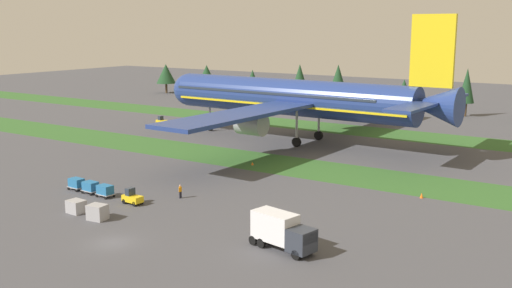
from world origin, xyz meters
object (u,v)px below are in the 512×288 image
object	(u,v)px
baggage_tug	(132,197)
catering_truck	(282,231)
cargo_dolly_second	(90,186)
ground_crew_marshaller	(180,191)
taxiway_marker_1	(422,195)
uld_container_0	(76,207)
cargo_dolly_lead	(105,190)
uld_container_2	(98,212)
airliner	(297,98)
uld_container_1	(97,212)
cargo_dolly_third	(76,183)
taxiway_marker_0	(252,163)
pushback_tractor	(162,121)

from	to	relation	value
baggage_tug	catering_truck	size ratio (longest dim) A/B	0.37
cargo_dolly_second	catering_truck	world-z (taller)	catering_truck
ground_crew_marshaller	taxiway_marker_1	size ratio (longest dim) A/B	2.52
ground_crew_marshaller	uld_container_0	xyz separation A→B (m)	(-6.12, -11.34, -0.19)
cargo_dolly_second	ground_crew_marshaller	xyz separation A→B (m)	(11.18, 4.73, 0.03)
ground_crew_marshaller	catering_truck	bearing A→B (deg)	64.71
baggage_tug	cargo_dolly_second	size ratio (longest dim) A/B	1.17
cargo_dolly_lead	ground_crew_marshaller	distance (m)	9.62
uld_container_0	uld_container_2	size ratio (longest dim) A/B	1.00
airliner	uld_container_1	distance (m)	53.37
cargo_dolly_lead	uld_container_2	distance (m)	8.83
catering_truck	taxiway_marker_1	xyz separation A→B (m)	(5.54, 25.05, -1.61)
taxiway_marker_1	catering_truck	bearing A→B (deg)	-102.48
cargo_dolly_third	ground_crew_marshaller	distance (m)	14.79
baggage_tug	taxiway_marker_0	size ratio (longest dim) A/B	5.90
baggage_tug	catering_truck	world-z (taller)	catering_truck
baggage_tug	cargo_dolly_lead	world-z (taller)	baggage_tug
catering_truck	uld_container_0	bearing A→B (deg)	-72.53
cargo_dolly_third	uld_container_2	distance (m)	13.58
airliner	cargo_dolly_lead	bearing A→B (deg)	179.25
pushback_tractor	uld_container_1	xyz separation A→B (m)	(38.93, -53.61, 0.05)
uld_container_1	catering_truck	bearing A→B (deg)	8.90
cargo_dolly_second	cargo_dolly_third	size ratio (longest dim) A/B	1.00
cargo_dolly_second	pushback_tractor	distance (m)	55.37
airliner	uld_container_1	size ratio (longest dim) A/B	36.71
baggage_tug	cargo_dolly_third	distance (m)	10.83
uld_container_1	pushback_tractor	bearing A→B (deg)	125.98
uld_container_2	ground_crew_marshaller	bearing A→B (deg)	78.32
airliner	baggage_tug	size ratio (longest dim) A/B	27.51
uld_container_0	uld_container_1	size ratio (longest dim) A/B	1.00
cargo_dolly_second	uld_container_2	world-z (taller)	uld_container_2
baggage_tug	uld_container_2	size ratio (longest dim) A/B	1.33
uld_container_1	ground_crew_marshaller	bearing A→B (deg)	79.75
cargo_dolly_second	ground_crew_marshaller	size ratio (longest dim) A/B	1.31
uld_container_1	cargo_dolly_third	bearing A→B (deg)	149.06
cargo_dolly_third	uld_container_1	bearing A→B (deg)	62.29
baggage_tug	taxiway_marker_1	bearing A→B (deg)	130.62
baggage_tug	cargo_dolly_second	bearing A→B (deg)	-90.00
airliner	uld_container_0	bearing A→B (deg)	-178.10
uld_container_2	airliner	bearing A→B (deg)	94.43
catering_truck	ground_crew_marshaller	size ratio (longest dim) A/B	4.17
baggage_tug	uld_container_0	size ratio (longest dim) A/B	1.33
catering_truck	taxiway_marker_0	world-z (taller)	catering_truck
cargo_dolly_third	catering_truck	world-z (taller)	catering_truck
uld_container_2	cargo_dolly_second	bearing A→B (deg)	142.64
cargo_dolly_lead	pushback_tractor	world-z (taller)	pushback_tractor
cargo_dolly_second	baggage_tug	bearing A→B (deg)	90.00
airliner	uld_container_0	xyz separation A→B (m)	(0.30, -52.27, -7.59)
cargo_dolly_third	uld_container_2	size ratio (longest dim) A/B	1.14
baggage_tug	cargo_dolly_second	world-z (taller)	baggage_tug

